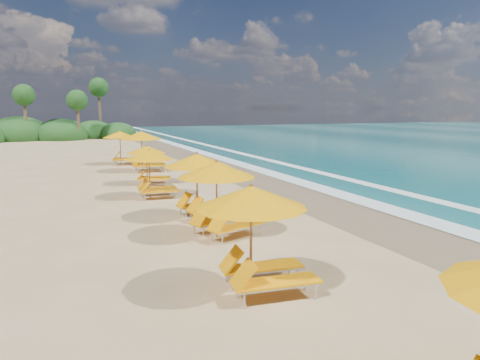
# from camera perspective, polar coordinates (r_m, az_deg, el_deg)

# --- Properties ---
(ground) EXTENTS (160.00, 160.00, 0.00)m
(ground) POSITION_cam_1_polar(r_m,az_deg,el_deg) (17.31, 0.00, -3.92)
(ground) COLOR tan
(ground) RESTS_ON ground
(wet_sand) EXTENTS (4.00, 160.00, 0.01)m
(wet_sand) POSITION_cam_1_polar(r_m,az_deg,el_deg) (19.17, 11.10, -2.77)
(wet_sand) COLOR #846D4F
(wet_sand) RESTS_ON ground
(surf_foam) EXTENTS (4.00, 160.00, 0.01)m
(surf_foam) POSITION_cam_1_polar(r_m,az_deg,el_deg) (20.77, 17.31, -2.03)
(surf_foam) COLOR white
(surf_foam) RESTS_ON ground
(station_2) EXTENTS (2.82, 2.66, 2.45)m
(station_2) POSITION_cam_1_polar(r_m,az_deg,el_deg) (9.41, 2.55, -6.76)
(station_2) COLOR olive
(station_2) RESTS_ON ground
(station_3) EXTENTS (3.10, 3.03, 2.45)m
(station_3) POSITION_cam_1_polar(r_m,az_deg,el_deg) (13.50, -2.45, -1.79)
(station_3) COLOR olive
(station_3) RESTS_ON ground
(station_4) EXTENTS (2.87, 2.72, 2.45)m
(station_4) POSITION_cam_1_polar(r_m,az_deg,el_deg) (15.89, -5.05, -0.11)
(station_4) COLOR olive
(station_4) RESTS_ON ground
(station_5) EXTENTS (2.46, 2.29, 2.22)m
(station_5) POSITION_cam_1_polar(r_m,az_deg,el_deg) (19.84, -11.30, 1.27)
(station_5) COLOR olive
(station_5) RESTS_ON ground
(station_6) EXTENTS (2.70, 2.65, 2.10)m
(station_6) POSITION_cam_1_polar(r_m,az_deg,el_deg) (23.39, -11.75, 2.30)
(station_6) COLOR olive
(station_6) RESTS_ON ground
(station_7) EXTENTS (2.99, 2.81, 2.64)m
(station_7) POSITION_cam_1_polar(r_m,az_deg,el_deg) (28.27, -12.36, 4.08)
(station_7) COLOR olive
(station_7) RESTS_ON ground
(station_8) EXTENTS (3.01, 2.90, 2.45)m
(station_8) POSITION_cam_1_polar(r_m,az_deg,el_deg) (32.26, -15.12, 4.42)
(station_8) COLOR olive
(station_8) RESTS_ON ground
(treeline) EXTENTS (25.80, 8.80, 9.74)m
(treeline) POSITION_cam_1_polar(r_m,az_deg,el_deg) (61.21, -26.06, 5.65)
(treeline) COLOR #163D14
(treeline) RESTS_ON ground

